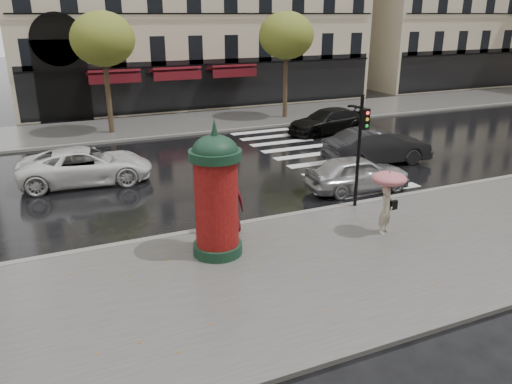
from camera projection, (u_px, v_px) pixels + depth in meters
name	position (u px, v px, depth m)	size (l,w,h in m)	color
ground	(291.00, 265.00, 13.61)	(160.00, 160.00, 0.00)	black
near_sidewalk	(300.00, 271.00, 13.16)	(90.00, 7.00, 0.12)	#474744
far_sidewalk	(144.00, 127.00, 29.93)	(90.00, 6.00, 0.12)	#474744
near_kerb	(248.00, 223.00, 16.16)	(90.00, 0.25, 0.14)	slate
far_kerb	(155.00, 137.00, 27.35)	(90.00, 0.25, 0.14)	slate
zebra_crossing	(308.00, 155.00, 24.16)	(3.60, 11.75, 0.01)	silver
tree_far_left	(103.00, 39.00, 26.58)	(3.40, 3.40, 6.64)	#38281C
tree_far_right	(286.00, 36.00, 30.79)	(3.40, 3.40, 6.64)	#38281C
woman_umbrella	(388.00, 192.00, 14.87)	(1.04, 1.04, 2.00)	#BDB29C
woman_red	(216.00, 221.00, 14.05)	(0.81, 0.63, 1.67)	maroon
man_burgundy	(228.00, 203.00, 14.96)	(0.97, 0.63, 1.99)	#4B0F17
morris_column	(216.00, 192.00, 13.43)	(1.42, 1.42, 3.82)	#133321
traffic_light	(361.00, 141.00, 16.65)	(0.26, 0.37, 3.88)	black
car_silver	(358.00, 173.00, 19.13)	(1.64, 4.08, 1.39)	silver
car_darkgrey	(377.00, 146.00, 22.57)	(1.70, 4.87, 1.61)	black
car_white	(86.00, 166.00, 19.98)	(2.39, 5.19, 1.44)	white
car_black	(327.00, 121.00, 28.38)	(1.94, 4.77, 1.39)	black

